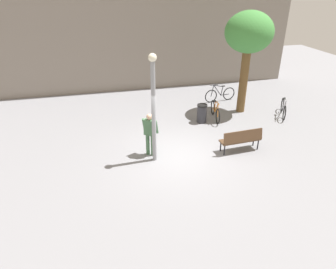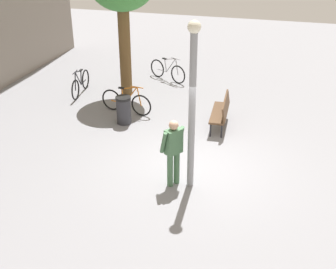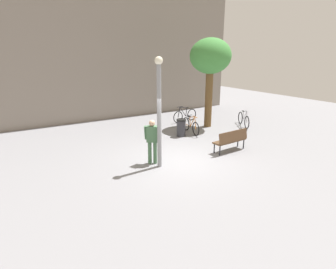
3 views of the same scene
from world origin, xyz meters
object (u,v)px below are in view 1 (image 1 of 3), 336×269
park_bench (241,139)px  bicycle_silver (283,108)px  person_by_lamppost (150,132)px  bicycle_black (220,94)px  plaza_tree (249,35)px  bicycle_orange (215,111)px  lamppost (153,104)px  trash_bin (202,113)px

park_bench → bicycle_silver: bicycle_silver is taller
person_by_lamppost → park_bench: 3.49m
park_bench → bicycle_black: bearing=76.1°
park_bench → plaza_tree: (1.79, 3.72, 3.16)m
person_by_lamppost → bicycle_black: size_ratio=0.93×
plaza_tree → bicycle_orange: 3.74m
bicycle_silver → bicycle_black: bearing=130.6°
bicycle_silver → bicycle_orange: same height
bicycle_orange → lamppost: bearing=-140.2°
lamppost → trash_bin: lamppost is taller
bicycle_black → trash_bin: size_ratio=2.09×
plaza_tree → lamppost: bearing=-145.4°
person_by_lamppost → plaza_tree: plaza_tree is taller
park_bench → plaza_tree: bearing=64.3°
lamppost → bicycle_black: bearing=47.7°
park_bench → person_by_lamppost: bearing=170.4°
plaza_tree → bicycle_orange: bearing=-159.4°
plaza_tree → person_by_lamppost: bearing=-148.9°
person_by_lamppost → trash_bin: 3.74m
person_by_lamppost → park_bench: (3.41, -0.58, -0.42)m
lamppost → bicycle_silver: 7.53m
lamppost → person_by_lamppost: 1.30m
lamppost → bicycle_orange: size_ratio=2.17×
bicycle_black → plaza_tree: bearing=-72.9°
lamppost → bicycle_black: size_ratio=2.16×
bicycle_black → trash_bin: 3.00m
plaza_tree → bicycle_silver: bearing=-30.6°
trash_bin → plaza_tree: bearing=18.8°
park_bench → bicycle_silver: 4.44m
lamppost → plaza_tree: plaza_tree is taller
bicycle_orange → trash_bin: 0.77m
bicycle_black → trash_bin: (-1.86, -2.36, 0.05)m
plaza_tree → trash_bin: plaza_tree is taller
plaza_tree → bicycle_black: bearing=107.1°
bicycle_orange → plaza_tree: bearing=20.6°
bicycle_silver → plaza_tree: bearing=149.4°
trash_bin → park_bench: bearing=-79.3°
bicycle_silver → trash_bin: bearing=176.7°
person_by_lamppost → park_bench: size_ratio=1.03×
bicycle_orange → trash_bin: bicycle_orange is taller
park_bench → bicycle_black: bicycle_black is taller
person_by_lamppost → plaza_tree: bearing=31.1°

